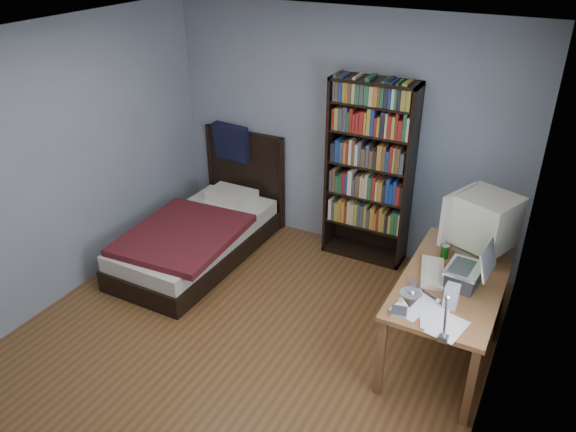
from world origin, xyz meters
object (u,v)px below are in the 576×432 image
object	(u,v)px
desk_lamp	(417,304)
soda_can	(445,252)
keyboard	(432,273)
bookshelf	(369,173)
desk	(460,286)
bed	(201,233)
laptop	(466,274)
crt_monitor	(483,220)
speaker	(451,297)

from	to	relation	value
desk_lamp	soda_can	xyz separation A→B (m)	(-0.13, 1.41, -0.45)
keyboard	bookshelf	bearing A→B (deg)	115.88
desk	bed	size ratio (longest dim) A/B	0.72
bookshelf	bed	world-z (taller)	bookshelf
desk	desk_lamp	xyz separation A→B (m)	(-0.02, -1.55, 0.83)
soda_can	bookshelf	xyz separation A→B (m)	(-0.99, 0.87, 0.16)
laptop	soda_can	world-z (taller)	laptop
laptop	crt_monitor	bearing A→B (deg)	91.33
crt_monitor	desk_lamp	distance (m)	1.65
bookshelf	keyboard	bearing A→B (deg)	-49.86
desk	desk_lamp	bearing A→B (deg)	-90.61
desk	crt_monitor	xyz separation A→B (m)	(0.08, 0.08, 0.62)
desk_lamp	keyboard	world-z (taller)	desk_lamp
desk_lamp	speaker	bearing A→B (deg)	84.46
laptop	soda_can	bearing A→B (deg)	125.14
crt_monitor	speaker	size ratio (longest dim) A/B	3.22
desk	soda_can	bearing A→B (deg)	-136.88
desk	bookshelf	xyz separation A→B (m)	(-1.14, 0.73, 0.54)
keyboard	bookshelf	distance (m)	1.52
bed	bookshelf	bearing A→B (deg)	27.40
crt_monitor	soda_can	world-z (taller)	crt_monitor
crt_monitor	soda_can	bearing A→B (deg)	-135.52
crt_monitor	laptop	bearing A→B (deg)	-88.67
desk	laptop	xyz separation A→B (m)	(0.09, -0.47, 0.43)
desk_lamp	desk	bearing A→B (deg)	89.39
speaker	bed	world-z (taller)	bed
soda_can	bed	world-z (taller)	bed
desk	bookshelf	bearing A→B (deg)	147.27
crt_monitor	bed	world-z (taller)	crt_monitor
desk	laptop	world-z (taller)	laptop
desk_lamp	soda_can	distance (m)	1.49
desk	desk_lamp	world-z (taller)	desk_lamp
soda_can	bed	size ratio (longest dim) A/B	0.06
desk	keyboard	xyz separation A→B (m)	(-0.16, -0.42, 0.33)
laptop	bookshelf	distance (m)	1.72
crt_monitor	soda_can	size ratio (longest dim) A/B	5.33
desk_lamp	keyboard	bearing A→B (deg)	97.49
bookshelf	soda_can	bearing A→B (deg)	-41.06
crt_monitor	desk_lamp	xyz separation A→B (m)	(-0.10, -1.63, 0.21)
keyboard	speaker	xyz separation A→B (m)	(0.22, -0.36, 0.08)
laptop	keyboard	size ratio (longest dim) A/B	0.88
speaker	soda_can	distance (m)	0.68
desk_lamp	speaker	distance (m)	0.87
soda_can	bookshelf	world-z (taller)	bookshelf
desk	bookshelf	distance (m)	1.45
laptop	desk_lamp	size ratio (longest dim) A/B	0.62
laptop	keyboard	distance (m)	0.28
desk	bed	world-z (taller)	bed
desk_lamp	keyboard	xyz separation A→B (m)	(-0.15, 1.13, -0.50)
keyboard	speaker	size ratio (longest dim) A/B	2.37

